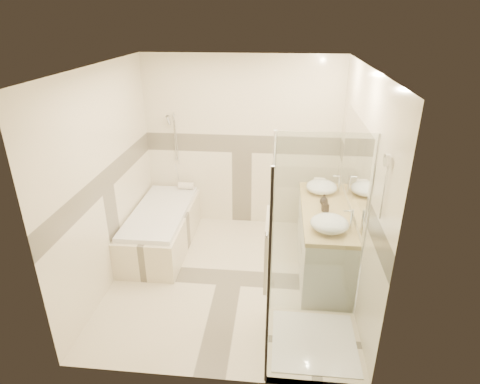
# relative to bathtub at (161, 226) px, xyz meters

# --- Properties ---
(room) EXTENTS (2.82, 3.02, 2.52)m
(room) POSITION_rel_bathtub_xyz_m (1.08, -0.64, 0.95)
(room) COLOR beige
(room) RESTS_ON ground
(bathtub) EXTENTS (0.75, 1.70, 0.56)m
(bathtub) POSITION_rel_bathtub_xyz_m (0.00, 0.00, 0.00)
(bathtub) COLOR beige
(bathtub) RESTS_ON ground
(vanity) EXTENTS (0.58, 1.62, 0.85)m
(vanity) POSITION_rel_bathtub_xyz_m (2.15, -0.35, 0.12)
(vanity) COLOR silver
(vanity) RESTS_ON ground
(shower_enclosure) EXTENTS (0.96, 0.93, 2.04)m
(shower_enclosure) POSITION_rel_bathtub_xyz_m (1.86, -1.62, 0.20)
(shower_enclosure) COLOR beige
(shower_enclosure) RESTS_ON ground
(vessel_sink_near) EXTENTS (0.39, 0.39, 0.16)m
(vessel_sink_near) POSITION_rel_bathtub_xyz_m (2.13, 0.14, 0.62)
(vessel_sink_near) COLOR white
(vessel_sink_near) RESTS_ON vanity
(vessel_sink_far) EXTENTS (0.41, 0.41, 0.16)m
(vessel_sink_far) POSITION_rel_bathtub_xyz_m (2.13, -0.86, 0.62)
(vessel_sink_far) COLOR white
(vessel_sink_far) RESTS_ON vanity
(faucet_near) EXTENTS (0.10, 0.03, 0.25)m
(faucet_near) POSITION_rel_bathtub_xyz_m (2.35, 0.14, 0.69)
(faucet_near) COLOR silver
(faucet_near) RESTS_ON vanity
(faucet_far) EXTENTS (0.11, 0.03, 0.26)m
(faucet_far) POSITION_rel_bathtub_xyz_m (2.35, -0.86, 0.69)
(faucet_far) COLOR silver
(faucet_far) RESTS_ON vanity
(amenity_bottle_a) EXTENTS (0.09, 0.09, 0.15)m
(amenity_bottle_a) POSITION_rel_bathtub_xyz_m (2.13, -0.41, 0.62)
(amenity_bottle_a) COLOR black
(amenity_bottle_a) RESTS_ON vanity
(amenity_bottle_b) EXTENTS (0.13, 0.13, 0.13)m
(amenity_bottle_b) POSITION_rel_bathtub_xyz_m (2.13, -0.22, 0.61)
(amenity_bottle_b) COLOR black
(amenity_bottle_b) RESTS_ON vanity
(folded_towels) EXTENTS (0.15, 0.25, 0.08)m
(folded_towels) POSITION_rel_bathtub_xyz_m (2.13, 0.34, 0.58)
(folded_towels) COLOR white
(folded_towels) RESTS_ON vanity
(rolled_towel) EXTENTS (0.23, 0.10, 0.10)m
(rolled_towel) POSITION_rel_bathtub_xyz_m (0.20, 0.72, 0.30)
(rolled_towel) COLOR white
(rolled_towel) RESTS_ON bathtub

